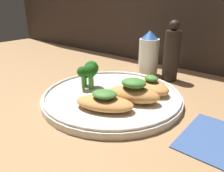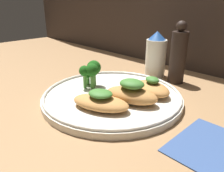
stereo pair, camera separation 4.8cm
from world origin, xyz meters
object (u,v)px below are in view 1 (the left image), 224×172
(broccoli_bunch, at_px, (88,71))
(sauce_bottle, at_px, (149,54))
(pepper_grinder, at_px, (171,54))
(plate, at_px, (112,96))

(broccoli_bunch, xyz_separation_m, sauce_bottle, (0.04, 0.21, 0.01))
(broccoli_bunch, relative_size, pepper_grinder, 0.39)
(plate, height_order, broccoli_bunch, broccoli_bunch)
(plate, distance_m, sauce_bottle, 0.21)
(plate, bearing_deg, sauce_bottle, 98.57)
(plate, relative_size, pepper_grinder, 1.90)
(broccoli_bunch, distance_m, sauce_bottle, 0.21)
(sauce_bottle, height_order, pepper_grinder, pepper_grinder)
(plate, distance_m, broccoli_bunch, 0.08)
(pepper_grinder, bearing_deg, sauce_bottle, 180.00)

